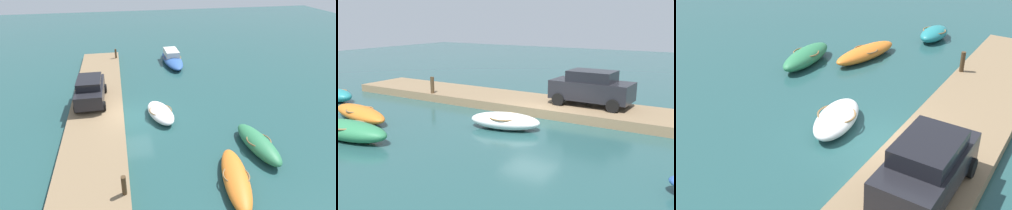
{
  "view_description": "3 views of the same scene",
  "coord_description": "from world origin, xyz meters",
  "views": [
    {
      "loc": [
        15.73,
        -0.57,
        9.51
      ],
      "look_at": [
        0.34,
        2.36,
        0.91
      ],
      "focal_mm": 28.73,
      "sensor_mm": 36.0,
      "label": 1
    },
    {
      "loc": [
        -8.67,
        16.09,
        4.95
      ],
      "look_at": [
        -0.23,
        2.63,
        1.31
      ],
      "focal_mm": 41.77,
      "sensor_mm": 36.0,
      "label": 2
    },
    {
      "loc": [
        -11.48,
        -5.89,
        8.61
      ],
      "look_at": [
        0.99,
        1.93,
        0.63
      ],
      "focal_mm": 44.92,
      "sensor_mm": 36.0,
      "label": 3
    }
  ],
  "objects": [
    {
      "name": "ground_plane",
      "position": [
        0.0,
        0.0,
        0.0
      ],
      "size": [
        84.0,
        84.0,
        0.0
      ],
      "primitive_type": "plane",
      "color": "#234C4C"
    },
    {
      "name": "dock_platform",
      "position": [
        0.0,
        -2.39,
        0.23
      ],
      "size": [
        26.47,
        3.57,
        0.46
      ],
      "primitive_type": "cube",
      "color": "#846B4C",
      "rests_on": "ground_plane"
    },
    {
      "name": "rowboat_green",
      "position": [
        4.78,
        6.63,
        0.42
      ],
      "size": [
        4.02,
        1.65,
        0.83
      ],
      "rotation": [
        0.0,
        0.0,
        0.1
      ],
      "color": "#2D7A4C",
      "rests_on": "ground_plane"
    },
    {
      "name": "rowboat_white",
      "position": [
        0.32,
        1.85,
        0.37
      ],
      "size": [
        3.45,
        2.1,
        0.73
      ],
      "rotation": [
        0.0,
        0.0,
        0.21
      ],
      "color": "white",
      "rests_on": "ground_plane"
    },
    {
      "name": "rowboat_orange",
      "position": [
        7.03,
        4.35,
        0.35
      ],
      "size": [
        4.44,
        2.08,
        0.69
      ],
      "rotation": [
        0.0,
        0.0,
        -0.21
      ],
      "color": "orange",
      "rests_on": "ground_plane"
    },
    {
      "name": "mooring_post_mid_west",
      "position": [
        7.1,
        -0.85,
        0.95
      ],
      "size": [
        0.22,
        0.22,
        0.97
      ],
      "primitive_type": "cylinder",
      "color": "#47331E",
      "rests_on": "dock_platform"
    },
    {
      "name": "parked_car",
      "position": [
        -2.0,
        -2.74,
        1.39
      ],
      "size": [
        4.06,
        2.08,
        1.79
      ],
      "rotation": [
        0.0,
        0.0,
        -0.01
      ],
      "color": "black",
      "rests_on": "dock_platform"
    }
  ]
}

